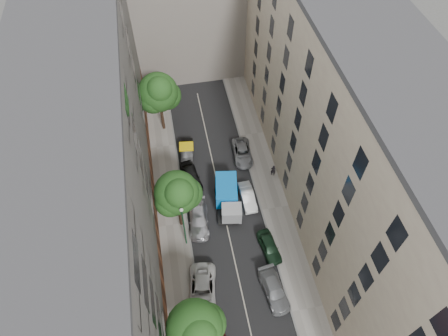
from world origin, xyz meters
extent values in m
plane|color=#4C4C49|center=(0.00, 0.00, 0.00)|extent=(120.00, 120.00, 0.00)
cube|color=black|center=(0.00, 0.00, 0.01)|extent=(8.00, 44.00, 0.02)
cube|color=gray|center=(-5.50, 0.00, 0.07)|extent=(3.00, 44.00, 0.15)
cube|color=gray|center=(5.50, 0.00, 0.07)|extent=(3.00, 44.00, 0.15)
cube|color=#53504D|center=(-11.00, 0.00, 10.00)|extent=(8.00, 44.00, 20.00)
cube|color=#BAAD91|center=(11.00, 0.00, 10.00)|extent=(8.00, 44.00, 20.00)
cube|color=gray|center=(0.00, 28.00, 9.00)|extent=(18.00, 12.00, 18.00)
cube|color=black|center=(0.60, 1.34, 0.56)|extent=(2.99, 5.75, 0.30)
cube|color=#A4A7A9|center=(0.60, -0.59, 1.47)|extent=(2.27, 1.93, 1.73)
cube|color=#0D88FB|center=(0.60, 2.26, 1.62)|extent=(2.80, 3.97, 1.83)
cylinder|color=black|center=(-0.36, -0.59, 0.43)|extent=(0.28, 0.85, 0.85)
cylinder|color=black|center=(1.56, -0.59, 0.43)|extent=(0.28, 0.85, 0.85)
cylinder|color=black|center=(-0.36, 2.97, 0.43)|extent=(0.28, 0.85, 0.85)
cylinder|color=black|center=(1.56, 2.97, 0.43)|extent=(0.28, 0.85, 0.85)
imported|color=silver|center=(-3.60, -7.80, 0.75)|extent=(3.31, 5.70, 1.49)
imported|color=#B7B6BB|center=(-2.80, -0.20, 0.71)|extent=(2.42, 5.05, 1.42)
imported|color=black|center=(-2.80, 5.40, 0.73)|extent=(2.42, 4.54, 1.47)
imported|color=black|center=(-2.80, 9.00, 0.69)|extent=(1.95, 4.35, 1.39)
imported|color=gray|center=(2.90, -8.95, 0.66)|extent=(2.41, 4.75, 1.32)
imported|color=black|center=(3.60, -4.60, 0.66)|extent=(1.99, 4.00, 1.31)
imported|color=silver|center=(2.80, 1.60, 0.64)|extent=(1.48, 3.93, 1.28)
imported|color=gray|center=(3.60, 7.80, 0.63)|extent=(2.38, 4.69, 1.27)
cylinder|color=#382619|center=(-4.72, -12.21, 3.40)|extent=(0.24, 0.24, 1.71)
sphere|color=#1F4F1A|center=(-4.72, -12.21, 5.08)|extent=(4.42, 4.42, 4.42)
sphere|color=#1F4F1A|center=(-3.82, -11.81, 4.25)|extent=(3.32, 3.32, 3.32)
sphere|color=#1F4F1A|center=(-4.52, -13.01, 5.96)|extent=(2.87, 2.87, 2.87)
cylinder|color=#382619|center=(-4.60, -0.04, 1.53)|extent=(0.36, 0.36, 2.75)
cylinder|color=#382619|center=(-4.60, -0.04, 3.89)|extent=(0.24, 0.24, 1.97)
sphere|color=#1F4F1A|center=(-4.60, -0.04, 5.82)|extent=(4.25, 4.25, 4.25)
sphere|color=#1F4F1A|center=(-3.70, 0.36, 4.87)|extent=(3.19, 3.19, 3.19)
sphere|color=#1F4F1A|center=(-5.30, -0.54, 5.26)|extent=(2.98, 2.98, 2.98)
sphere|color=#1F4F1A|center=(-4.40, -0.84, 6.84)|extent=(2.77, 2.77, 2.77)
cylinder|color=#382619|center=(-5.06, 14.07, 1.57)|extent=(0.36, 0.36, 2.84)
cylinder|color=#382619|center=(-5.06, 14.07, 4.00)|extent=(0.24, 0.24, 2.03)
sphere|color=#1F4F1A|center=(-5.06, 14.07, 5.98)|extent=(4.60, 4.60, 4.60)
sphere|color=#1F4F1A|center=(-4.16, 14.47, 5.01)|extent=(3.45, 3.45, 3.45)
sphere|color=#1F4F1A|center=(-5.76, 13.57, 5.42)|extent=(3.22, 3.22, 3.22)
sphere|color=#1F4F1A|center=(-4.86, 13.27, 7.04)|extent=(2.99, 2.99, 2.99)
cylinder|color=#164E2C|center=(-4.39, -2.39, 3.23)|extent=(0.14, 0.14, 6.16)
sphere|color=silver|center=(-4.39, -2.39, 6.41)|extent=(0.36, 0.36, 0.36)
imported|color=black|center=(6.40, 4.36, 0.95)|extent=(0.66, 0.53, 1.59)
camera|label=1|loc=(-4.22, -21.59, 36.50)|focal=32.00mm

